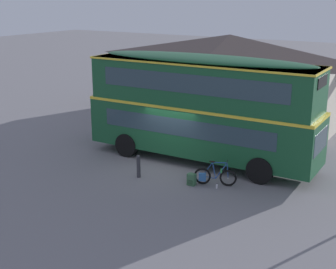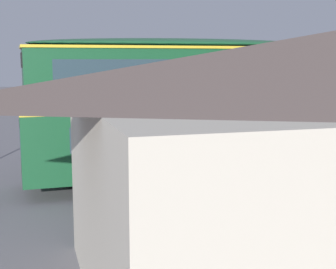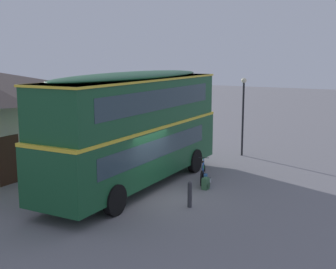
% 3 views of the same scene
% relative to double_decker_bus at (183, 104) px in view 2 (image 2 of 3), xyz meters
% --- Properties ---
extents(ground_plane, '(120.00, 120.00, 0.00)m').
position_rel_double_decker_bus_xyz_m(ground_plane, '(-0.86, -1.48, -2.64)').
color(ground_plane, slate).
extents(double_decker_bus, '(10.53, 2.81, 4.79)m').
position_rel_double_decker_bus_xyz_m(double_decker_bus, '(0.00, 0.00, 0.00)').
color(double_decker_bus, black).
rests_on(double_decker_bus, ground).
extents(touring_bicycle, '(1.62, 0.81, 1.02)m').
position_rel_double_decker_bus_xyz_m(touring_bicycle, '(1.78, -2.25, -2.27)').
color(touring_bicycle, black).
rests_on(touring_bicycle, ground).
extents(backpack_on_ground, '(0.33, 0.30, 0.52)m').
position_rel_double_decker_bus_xyz_m(backpack_on_ground, '(1.04, -2.71, -2.37)').
color(backpack_on_ground, '#386642').
rests_on(backpack_on_ground, ground).
extents(water_bottle_clear_plastic, '(0.07, 0.07, 0.21)m').
position_rel_double_decker_bus_xyz_m(water_bottle_clear_plastic, '(2.04, -2.47, -2.55)').
color(water_bottle_clear_plastic, silver).
rests_on(water_bottle_clear_plastic, ground).
extents(kerb_bollard, '(0.16, 0.16, 0.97)m').
position_rel_double_decker_bus_xyz_m(kerb_bollard, '(-1.23, -3.12, -2.15)').
color(kerb_bollard, '#333338').
rests_on(kerb_bollard, ground).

